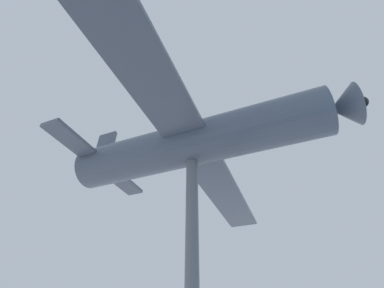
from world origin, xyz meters
TOP-DOWN VIEW (x-y plane):
  - support_pylon_central at (0.00, 0.00)m, footprint 0.50×0.50m
  - suspended_airplane at (-0.04, 0.17)m, footprint 21.77×13.43m

SIDE VIEW (x-z plane):
  - support_pylon_central at x=0.00m, z-range 0.00..7.88m
  - suspended_airplane at x=-0.04m, z-range 7.29..10.53m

